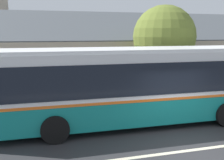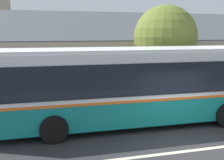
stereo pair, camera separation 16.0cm
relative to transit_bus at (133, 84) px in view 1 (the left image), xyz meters
name	(u,v)px [view 1 (the left image)]	position (x,y,z in m)	size (l,w,h in m)	color
ground_plane	(194,150)	(1.15, -2.90, -1.71)	(300.00, 300.00, 0.00)	#2D2D30
sidewalk_far	(134,101)	(1.15, 3.10, -1.64)	(60.00, 3.00, 0.15)	#ADAAA3
lane_divider_stripe	(194,150)	(1.15, -2.90, -1.71)	(60.00, 0.16, 0.01)	beige
community_building	(98,58)	(0.67, 10.61, 0.06)	(26.87, 9.73, 6.51)	tan
transit_bus	(133,84)	(0.00, 0.00, 0.00)	(11.89, 2.85, 3.19)	#147F7A
bench_down_street	(79,97)	(-1.91, 2.87, -1.15)	(1.57, 0.51, 0.94)	#4C4C4C
street_tree_primary	(162,38)	(3.11, 3.91, 1.77)	(3.62, 3.62, 5.39)	#4C3828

